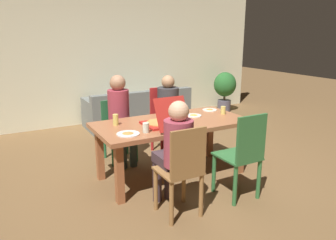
# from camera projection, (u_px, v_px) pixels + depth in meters

# --- Properties ---
(ground_plane) EXTENTS (20.00, 20.00, 0.00)m
(ground_plane) POSITION_uv_depth(u_px,v_px,m) (172.00, 175.00, 4.32)
(ground_plane) COLOR brown
(back_wall) EXTENTS (7.52, 0.12, 2.61)m
(back_wall) POSITION_uv_depth(u_px,v_px,m) (97.00, 58.00, 6.59)
(back_wall) COLOR #EAE6C2
(back_wall) RESTS_ON ground
(dining_table) EXTENTS (1.93, 0.93, 0.74)m
(dining_table) POSITION_uv_depth(u_px,v_px,m) (172.00, 128.00, 4.15)
(dining_table) COLOR #A1603C
(dining_table) RESTS_ON ground
(chair_0) EXTENTS (0.41, 0.40, 0.97)m
(chair_0) POSITION_uv_depth(u_px,v_px,m) (182.00, 170.00, 3.23)
(chair_0) COLOR olive
(chair_0) RESTS_ON ground
(person_0) EXTENTS (0.29, 0.53, 1.20)m
(person_0) POSITION_uv_depth(u_px,v_px,m) (175.00, 148.00, 3.31)
(person_0) COLOR #3F2E35
(person_0) RESTS_ON ground
(chair_1) EXTENTS (0.45, 0.39, 1.00)m
(chair_1) POSITION_uv_depth(u_px,v_px,m) (165.00, 117.00, 5.12)
(chair_1) COLOR #B42323
(chair_1) RESTS_ON ground
(person_1) EXTENTS (0.32, 0.52, 1.21)m
(person_1) POSITION_uv_depth(u_px,v_px,m) (170.00, 108.00, 4.95)
(person_1) COLOR #314246
(person_1) RESTS_ON ground
(chair_2) EXTENTS (0.41, 0.43, 0.87)m
(chair_2) POSITION_uv_depth(u_px,v_px,m) (118.00, 127.00, 4.79)
(chair_2) COLOR #26673B
(chair_2) RESTS_ON ground
(person_2) EXTENTS (0.30, 0.52, 1.26)m
(person_2) POSITION_uv_depth(u_px,v_px,m) (120.00, 112.00, 4.60)
(person_2) COLOR #2F4140
(person_2) RESTS_ON ground
(chair_3) EXTENTS (0.41, 0.44, 1.00)m
(chair_3) POSITION_uv_depth(u_px,v_px,m) (243.00, 155.00, 3.60)
(chair_3) COLOR #316E38
(chair_3) RESTS_ON ground
(pizza_box_0) EXTENTS (0.39, 0.57, 0.38)m
(pizza_box_0) POSITION_uv_depth(u_px,v_px,m) (162.00, 122.00, 3.92)
(pizza_box_0) COLOR #B0241C
(pizza_box_0) RESTS_ON dining_table
(plate_0) EXTENTS (0.21, 0.21, 0.03)m
(plate_0) POSITION_uv_depth(u_px,v_px,m) (194.00, 115.00, 4.39)
(plate_0) COLOR white
(plate_0) RESTS_ON dining_table
(plate_1) EXTENTS (0.26, 0.26, 0.03)m
(plate_1) POSITION_uv_depth(u_px,v_px,m) (128.00, 134.00, 3.61)
(plate_1) COLOR white
(plate_1) RESTS_ON dining_table
(plate_2) EXTENTS (0.20, 0.20, 0.03)m
(plate_2) POSITION_uv_depth(u_px,v_px,m) (210.00, 110.00, 4.71)
(plate_2) COLOR white
(plate_2) RESTS_ON dining_table
(drinking_glass_0) EXTENTS (0.07, 0.07, 0.11)m
(drinking_glass_0) POSITION_uv_depth(u_px,v_px,m) (146.00, 128.00, 3.67)
(drinking_glass_0) COLOR silver
(drinking_glass_0) RESTS_ON dining_table
(drinking_glass_1) EXTENTS (0.07, 0.07, 0.11)m
(drinking_glass_1) POSITION_uv_depth(u_px,v_px,m) (223.00, 110.00, 4.49)
(drinking_glass_1) COLOR #D9C761
(drinking_glass_1) RESTS_ON dining_table
(drinking_glass_2) EXTENTS (0.07, 0.07, 0.13)m
(drinking_glass_2) POSITION_uv_depth(u_px,v_px,m) (116.00, 120.00, 3.96)
(drinking_glass_2) COLOR #DBCA62
(drinking_glass_2) RESTS_ON dining_table
(couch) EXTENTS (2.06, 0.82, 0.73)m
(couch) POSITION_uv_depth(u_px,v_px,m) (138.00, 112.00, 6.61)
(couch) COLOR slate
(couch) RESTS_ON ground
(potted_plant) EXTENTS (0.52, 0.52, 0.92)m
(potted_plant) POSITION_uv_depth(u_px,v_px,m) (225.00, 87.00, 7.65)
(potted_plant) COLOR #534F5D
(potted_plant) RESTS_ON ground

